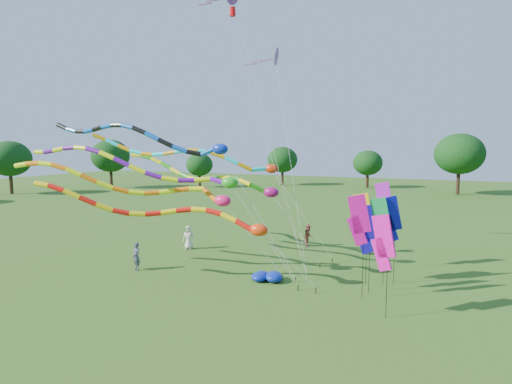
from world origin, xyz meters
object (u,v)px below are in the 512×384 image
at_px(blue_nylon_heap, 273,275).
at_px(person_b, 136,256).
at_px(tube_kite_orange, 145,187).
at_px(person_c, 309,235).
at_px(tube_kite_red, 175,214).
at_px(person_a, 189,237).

xyz_separation_m(blue_nylon_heap, person_b, (-7.99, -1.59, 0.57)).
height_order(tube_kite_orange, blue_nylon_heap, tube_kite_orange).
bearing_deg(person_c, tube_kite_red, 154.75).
height_order(person_a, person_b, person_a).
bearing_deg(tube_kite_red, tube_kite_orange, 145.66).
relative_size(tube_kite_red, person_a, 8.34).
bearing_deg(person_a, person_c, 11.88).
xyz_separation_m(blue_nylon_heap, person_c, (-0.43, 8.21, 0.56)).
distance_m(tube_kite_orange, blue_nylon_heap, 8.66).
xyz_separation_m(person_a, person_b, (-0.00, -5.63, -0.01)).
height_order(tube_kite_red, person_a, tube_kite_red).
bearing_deg(tube_kite_red, blue_nylon_heap, 20.29).
relative_size(tube_kite_orange, person_b, 8.85).
height_order(tube_kite_orange, person_c, tube_kite_orange).
bearing_deg(person_a, person_b, -107.03).
height_order(blue_nylon_heap, person_c, person_c).
xyz_separation_m(person_a, person_c, (7.55, 4.17, -0.02)).
distance_m(blue_nylon_heap, person_c, 8.24).
distance_m(tube_kite_orange, person_b, 4.34).
bearing_deg(person_a, tube_kite_orange, -97.23).
bearing_deg(blue_nylon_heap, tube_kite_orange, -164.22).
relative_size(person_a, person_c, 1.03).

